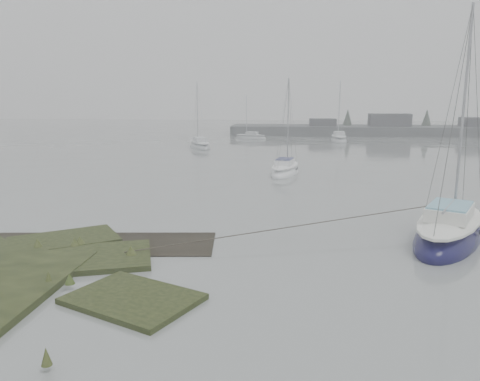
# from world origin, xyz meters

# --- Properties ---
(ground) EXTENTS (160.00, 160.00, 0.00)m
(ground) POSITION_xyz_m (0.00, 30.00, 0.00)
(ground) COLOR slate
(ground) RESTS_ON ground
(far_shoreline) EXTENTS (60.00, 8.00, 4.15)m
(far_shoreline) POSITION_xyz_m (26.84, 61.90, 0.85)
(far_shoreline) COLOR #4C4F51
(far_shoreline) RESTS_ON ground
(sailboat_main) EXTENTS (5.29, 7.36, 9.99)m
(sailboat_main) POSITION_xyz_m (11.33, 6.46, 0.31)
(sailboat_main) COLOR #0C0A33
(sailboat_main) RESTS_ON ground
(sailboat_white) EXTENTS (2.85, 5.70, 7.69)m
(sailboat_white) POSITION_xyz_m (4.60, 22.66, 0.24)
(sailboat_white) COLOR white
(sailboat_white) RESTS_ON ground
(sailboat_far_a) EXTENTS (4.15, 5.91, 8.00)m
(sailboat_far_a) POSITION_xyz_m (-5.30, 40.23, 0.25)
(sailboat_far_a) COLOR #A2A8AC
(sailboat_far_a) RESTS_ON ground
(sailboat_far_b) EXTENTS (2.07, 5.99, 8.40)m
(sailboat_far_b) POSITION_xyz_m (11.45, 50.53, 0.26)
(sailboat_far_b) COLOR silver
(sailboat_far_b) RESTS_ON ground
(sailboat_far_c) EXTENTS (4.89, 2.91, 6.56)m
(sailboat_far_c) POSITION_xyz_m (-0.48, 52.92, 0.20)
(sailboat_far_c) COLOR #AEB5B8
(sailboat_far_c) RESTS_ON ground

